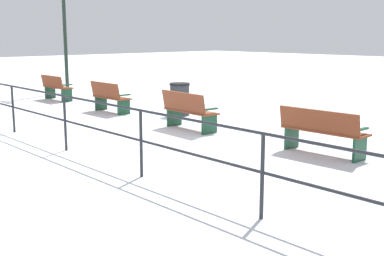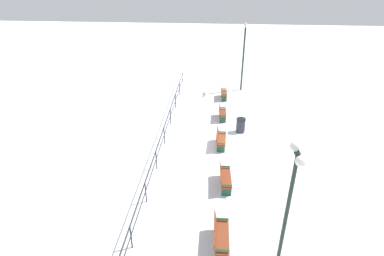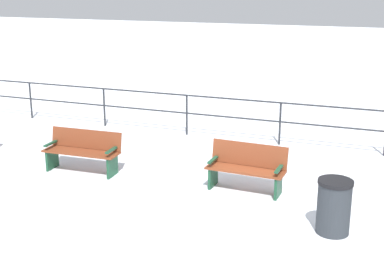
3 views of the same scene
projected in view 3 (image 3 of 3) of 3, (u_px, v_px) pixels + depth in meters
The scene contains 5 objects.
ground_plane at pixel (243, 193), 10.15m from camera, with size 80.00×80.00×0.00m, color white.
bench_second at pixel (83, 150), 11.19m from camera, with size 0.59×1.67×0.88m.
bench_third at pixel (247, 167), 10.16m from camera, with size 0.61×1.54×0.91m.
waterfront_railing at pixel (280, 116), 12.95m from camera, with size 0.05×19.82×1.08m.
trash_bin at pixel (334, 206), 8.44m from camera, with size 0.56×0.56×0.90m.
Camera 3 is at (9.17, 2.42, 3.94)m, focal length 49.34 mm.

